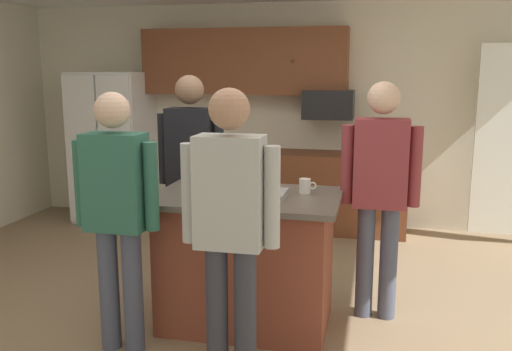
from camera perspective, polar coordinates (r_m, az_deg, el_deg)
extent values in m
plane|color=#937A5B|center=(4.32, -4.39, -14.25)|extent=(7.04, 7.04, 0.00)
cube|color=beige|center=(6.66, 2.56, 6.31)|extent=(6.40, 0.10, 2.60)
cube|color=brown|center=(6.53, -1.24, 11.71)|extent=(2.40, 0.35, 0.75)
sphere|color=#4C3823|center=(6.22, 3.81, 11.73)|extent=(0.04, 0.04, 0.04)
cube|color=brown|center=(6.39, 7.29, -1.68)|extent=(1.80, 0.60, 0.90)
sphere|color=#4C3823|center=(6.06, 11.24, -2.50)|extent=(0.04, 0.04, 0.04)
cube|color=white|center=(6.97, -14.51, 2.90)|extent=(0.86, 0.70, 1.81)
cube|color=white|center=(6.75, -17.56, 2.49)|extent=(0.40, 0.04, 1.73)
cube|color=white|center=(6.54, -14.31, 2.41)|extent=(0.40, 0.04, 1.73)
cylinder|color=#B2B2B7|center=(6.61, -16.12, 3.19)|extent=(0.02, 0.02, 0.35)
cube|color=black|center=(6.27, 7.53, 7.31)|extent=(0.56, 0.40, 0.32)
cube|color=brown|center=(4.02, -0.95, -9.03)|extent=(1.17, 0.73, 0.93)
cube|color=#60564C|center=(3.88, -0.98, -2.31)|extent=(1.31, 0.87, 0.04)
cylinder|color=#383842|center=(3.34, -4.05, -14.16)|extent=(0.13, 0.13, 0.85)
cylinder|color=#383842|center=(3.29, -1.12, -14.47)|extent=(0.13, 0.13, 0.85)
cube|color=#B7B7B2|center=(3.07, -2.72, -1.72)|extent=(0.38, 0.22, 0.64)
sphere|color=tan|center=(3.00, -2.80, 6.91)|extent=(0.23, 0.23, 0.23)
cylinder|color=#B7B7B2|center=(3.15, -6.93, -1.83)|extent=(0.09, 0.09, 0.57)
cylinder|color=#B7B7B2|center=(3.02, 1.68, -2.28)|extent=(0.09, 0.09, 0.57)
cylinder|color=#232D4C|center=(4.79, -7.54, -6.17)|extent=(0.13, 0.13, 0.87)
cylinder|color=#232D4C|center=(4.73, -5.59, -6.33)|extent=(0.13, 0.13, 0.87)
cube|color=black|center=(4.59, -6.78, 2.89)|extent=(0.38, 0.22, 0.65)
sphere|color=#8C664C|center=(4.55, -6.91, 8.82)|extent=(0.24, 0.24, 0.24)
cylinder|color=black|center=(4.68, -9.55, 2.75)|extent=(0.09, 0.09, 0.59)
cylinder|color=black|center=(4.52, -3.90, 2.59)|extent=(0.09, 0.09, 0.59)
cylinder|color=#4C5166|center=(3.83, -14.98, -11.28)|extent=(0.13, 0.13, 0.83)
cylinder|color=#4C5166|center=(3.76, -12.63, -11.61)|extent=(0.13, 0.13, 0.83)
cube|color=#2D6651|center=(3.58, -14.34, -0.66)|extent=(0.38, 0.22, 0.62)
sphere|color=beige|center=(3.52, -14.69, 6.58)|extent=(0.22, 0.22, 0.22)
cylinder|color=#2D6651|center=(3.70, -17.64, -0.77)|extent=(0.09, 0.09, 0.56)
cylinder|color=#2D6651|center=(3.48, -10.81, -1.14)|extent=(0.09, 0.09, 0.56)
cylinder|color=#4C5166|center=(4.24, 11.22, -8.71)|extent=(0.13, 0.13, 0.85)
cylinder|color=#4C5166|center=(4.24, 13.55, -8.80)|extent=(0.13, 0.13, 0.85)
cube|color=maroon|center=(4.05, 12.82, 1.25)|extent=(0.38, 0.22, 0.64)
sphere|color=beige|center=(4.00, 13.10, 7.84)|extent=(0.23, 0.23, 0.23)
cylinder|color=maroon|center=(4.06, 9.42, 1.14)|extent=(0.09, 0.09, 0.58)
cylinder|color=maroon|center=(4.06, 16.19, 0.86)|extent=(0.09, 0.09, 0.58)
cylinder|color=white|center=(4.11, -5.85, -0.70)|extent=(0.08, 0.08, 0.09)
torus|color=white|center=(4.09, -5.09, -0.67)|extent=(0.06, 0.01, 0.06)
cylinder|color=black|center=(4.01, -3.94, -0.70)|extent=(0.07, 0.07, 0.12)
cylinder|color=black|center=(3.92, -6.09, -0.97)|extent=(0.06, 0.06, 0.13)
cylinder|color=black|center=(3.57, 0.44, -1.91)|extent=(0.07, 0.07, 0.15)
cylinder|color=white|center=(3.93, 5.08, -1.10)|extent=(0.08, 0.08, 0.11)
torus|color=white|center=(3.92, 5.89, -1.06)|extent=(0.06, 0.01, 0.06)
cube|color=#B7B7BC|center=(3.82, -0.18, -2.06)|extent=(0.44, 0.30, 0.02)
cube|color=#A8A8AD|center=(3.82, -0.18, -1.76)|extent=(0.44, 0.30, 0.02)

